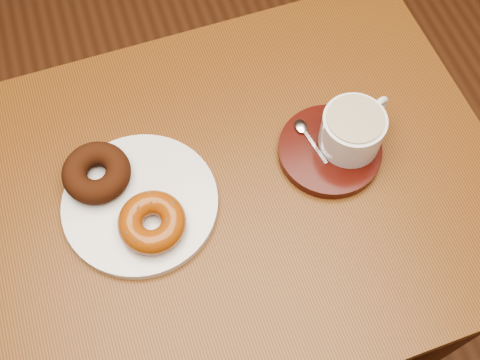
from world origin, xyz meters
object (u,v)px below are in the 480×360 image
object	(u,v)px
cafe_table	(229,222)
coffee_cup	(353,130)
saucer	(330,151)
donut_plate	(140,203)

from	to	relation	value
cafe_table	coffee_cup	bearing A→B (deg)	2.25
saucer	coffee_cup	bearing A→B (deg)	3.80
saucer	coffee_cup	world-z (taller)	coffee_cup
coffee_cup	donut_plate	bearing A→B (deg)	155.03
cafe_table	donut_plate	xyz separation A→B (m)	(-0.14, 0.02, 0.14)
saucer	cafe_table	bearing A→B (deg)	-176.21
donut_plate	coffee_cup	size ratio (longest dim) A/B	1.91
cafe_table	coffee_cup	xyz separation A→B (m)	(0.21, 0.01, 0.18)
saucer	coffee_cup	distance (m)	0.06
cafe_table	saucer	bearing A→B (deg)	2.25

